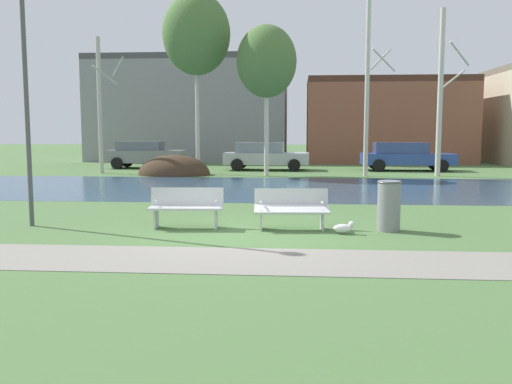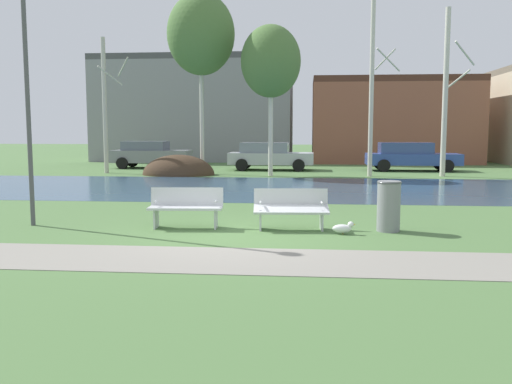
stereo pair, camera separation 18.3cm
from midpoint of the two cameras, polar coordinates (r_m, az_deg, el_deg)
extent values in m
plane|color=#4C703D|center=(21.09, 1.52, 0.60)|extent=(120.00, 120.00, 0.00)
cube|color=gray|center=(9.22, -3.53, -6.97)|extent=(60.00, 1.86, 0.01)
cube|color=#33516B|center=(20.48, 1.40, 0.44)|extent=(80.00, 8.70, 0.01)
ellipsoid|color=#423021|center=(26.69, -7.78, 1.77)|extent=(3.45, 2.58, 1.92)
cube|color=silver|center=(12.09, -6.85, -1.65)|extent=(1.63, 0.59, 0.05)
cube|color=silver|center=(12.34, -6.68, -0.46)|extent=(1.60, 0.20, 0.40)
cube|color=silver|center=(12.29, -9.83, -2.63)|extent=(0.07, 0.43, 0.45)
cube|color=silver|center=(12.11, -3.72, -2.68)|extent=(0.07, 0.43, 0.45)
cylinder|color=silver|center=(12.20, -9.89, -0.96)|extent=(0.06, 0.28, 0.04)
cylinder|color=silver|center=(12.02, -3.74, -0.99)|extent=(0.06, 0.28, 0.04)
cube|color=silver|center=(11.83, 4.09, -1.80)|extent=(1.63, 0.59, 0.16)
cube|color=silver|center=(12.07, 4.03, -0.58)|extent=(1.60, 0.20, 0.40)
cube|color=silver|center=(11.90, 0.90, -2.83)|extent=(0.07, 0.43, 0.45)
cube|color=silver|center=(11.97, 7.20, -2.83)|extent=(0.07, 0.43, 0.45)
cylinder|color=silver|center=(11.81, 0.91, -1.11)|extent=(0.06, 0.28, 0.04)
cylinder|color=silver|center=(11.88, 7.25, -1.12)|extent=(0.06, 0.28, 0.04)
cylinder|color=gray|center=(12.03, 13.92, -1.43)|extent=(0.48, 0.48, 1.07)
torus|color=#494A4C|center=(11.97, 13.98, 0.96)|extent=(0.51, 0.51, 0.04)
ellipsoid|color=white|center=(11.54, 9.29, -3.74)|extent=(0.39, 0.18, 0.18)
sphere|color=white|center=(11.54, 10.17, -3.31)|extent=(0.12, 0.12, 0.12)
cone|color=gold|center=(11.54, 10.51, -3.32)|extent=(0.07, 0.04, 0.04)
cylinder|color=gold|center=(11.52, 9.40, -4.11)|extent=(0.01, 0.01, 0.10)
cylinder|color=gold|center=(11.58, 9.37, -4.05)|extent=(0.01, 0.01, 0.10)
cylinder|color=#4C4C51|center=(13.26, -22.06, 8.22)|extent=(0.10, 0.10, 5.32)
cylinder|color=#BCB7A8|center=(28.45, -15.13, 8.55)|extent=(0.21, 0.21, 6.61)
cylinder|color=#BCB7A8|center=(28.83, -13.36, 12.40)|extent=(1.07, 1.51, 0.82)
cylinder|color=#BCB7A8|center=(27.87, -14.59, 11.51)|extent=(0.96, 0.93, 0.89)
cylinder|color=beige|center=(27.24, -5.44, 10.90)|extent=(0.20, 0.20, 8.56)
ellipsoid|color=#4C7038|center=(27.53, -5.49, 15.88)|extent=(3.23, 3.23, 3.88)
cylinder|color=beige|center=(25.78, 1.73, 9.14)|extent=(0.21, 0.21, 6.73)
ellipsoid|color=#4C7038|center=(25.94, 1.74, 13.30)|extent=(2.74, 2.74, 3.29)
cylinder|color=beige|center=(26.12, 12.04, 11.56)|extent=(0.21, 0.21, 9.08)
cylinder|color=beige|center=(26.71, 13.34, 13.14)|extent=(0.81, 1.14, 0.85)
cylinder|color=beige|center=(25.63, 13.67, 13.09)|extent=(1.21, 1.18, 0.91)
cylinder|color=beige|center=(27.00, 19.09, 9.60)|extent=(0.24, 0.24, 7.60)
cylinder|color=beige|center=(27.62, 20.23, 10.80)|extent=(0.85, 1.18, 0.83)
cylinder|color=beige|center=(26.69, 20.90, 13.20)|extent=(1.20, 1.17, 0.96)
cube|color=slate|center=(31.57, -10.51, 3.64)|extent=(4.29, 1.76, 0.69)
cube|color=slate|center=(31.65, -11.13, 4.70)|extent=(2.41, 1.54, 0.49)
cylinder|color=black|center=(32.07, -7.64, 3.12)|extent=(0.64, 0.22, 0.64)
cylinder|color=black|center=(30.39, -8.39, 2.92)|extent=(0.64, 0.22, 0.64)
cylinder|color=black|center=(32.83, -12.45, 3.10)|extent=(0.64, 0.22, 0.64)
cylinder|color=black|center=(31.19, -13.44, 2.91)|extent=(0.64, 0.22, 0.64)
cube|color=#B2B5BC|center=(29.56, 1.76, 3.48)|extent=(4.49, 1.87, 0.61)
cube|color=gray|center=(29.57, 1.07, 4.59)|extent=(2.52, 1.64, 0.53)
cylinder|color=black|center=(30.44, 4.66, 2.98)|extent=(0.64, 0.22, 0.64)
cylinder|color=black|center=(28.60, 4.59, 2.76)|extent=(0.64, 0.22, 0.64)
cylinder|color=black|center=(30.63, -0.88, 3.02)|extent=(0.64, 0.22, 0.64)
cylinder|color=black|center=(28.81, -1.30, 2.80)|extent=(0.64, 0.22, 0.64)
cube|color=#2D4793|center=(30.11, 15.98, 3.27)|extent=(4.78, 1.78, 0.58)
cube|color=#32457F|center=(30.02, 15.30, 4.39)|extent=(2.68, 1.55, 0.58)
cylinder|color=black|center=(31.29, 18.52, 2.76)|extent=(0.64, 0.22, 0.64)
cylinder|color=black|center=(29.59, 19.27, 2.54)|extent=(0.64, 0.22, 0.64)
cylinder|color=black|center=(30.75, 12.79, 2.87)|extent=(0.64, 0.22, 0.64)
cylinder|color=black|center=(29.02, 13.21, 2.66)|extent=(0.64, 0.22, 0.64)
cube|color=gray|center=(39.67, -6.04, 8.15)|extent=(13.45, 6.20, 6.72)
cube|color=#48484B|center=(39.94, -6.10, 13.26)|extent=(13.45, 6.20, 0.40)
cube|color=brown|center=(38.28, 13.91, 6.82)|extent=(10.47, 6.64, 5.05)
cube|color=#4E2C21|center=(38.41, 14.03, 10.89)|extent=(10.47, 6.64, 0.40)
camera|label=1|loc=(0.09, -89.58, 0.05)|focal=38.86mm
camera|label=2|loc=(0.09, 90.42, -0.05)|focal=38.86mm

